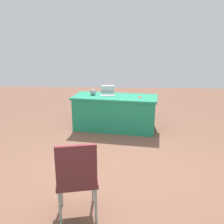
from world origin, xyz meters
TOP-DOWN VIEW (x-y plane):
  - ground_plane at (0.00, 0.00)m, footprint 14.40×14.40m
  - table_foreground at (0.04, -1.94)m, footprint 1.95×1.05m
  - chair_by_pillar at (0.33, 1.05)m, footprint 0.53×0.53m
  - laptop_silver at (0.22, -2.07)m, footprint 0.33×0.30m
  - yarn_ball at (0.55, -2.05)m, footprint 0.13×0.13m
  - scissors_red at (-0.50, -1.85)m, footprint 0.05×0.18m

SIDE VIEW (x-z plane):
  - ground_plane at x=0.00m, z-range 0.00..0.00m
  - table_foreground at x=0.04m, z-range 0.00..0.76m
  - chair_by_pillar at x=0.33m, z-range 0.06..1.01m
  - scissors_red at x=-0.50m, z-range 0.76..0.77m
  - laptop_silver at x=0.22m, z-range 0.70..0.90m
  - yarn_ball at x=0.55m, z-range 0.76..0.90m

